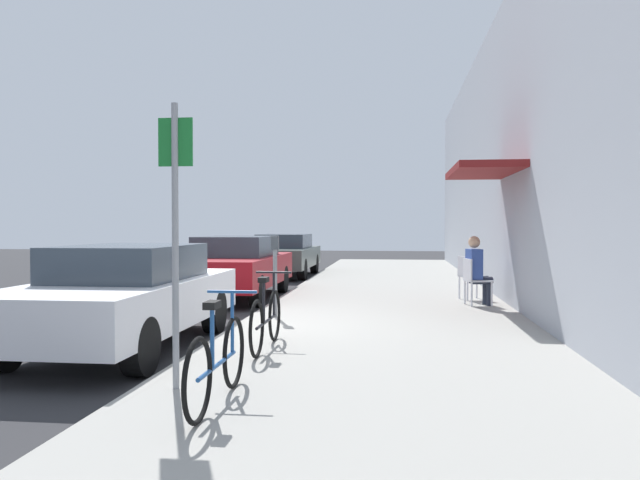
# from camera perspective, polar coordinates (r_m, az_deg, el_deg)

# --- Properties ---
(ground_plane) EXTENTS (60.00, 60.00, 0.00)m
(ground_plane) POSITION_cam_1_polar(r_m,az_deg,el_deg) (9.68, -7.56, -8.25)
(ground_plane) COLOR #2D2D30
(sidewalk_slab) EXTENTS (4.50, 32.00, 0.12)m
(sidewalk_slab) POSITION_cam_1_polar(r_m,az_deg,el_deg) (11.35, 6.18, -6.51)
(sidewalk_slab) COLOR #9E9B93
(sidewalk_slab) RESTS_ON ground_plane
(building_facade) EXTENTS (1.40, 32.00, 6.09)m
(building_facade) POSITION_cam_1_polar(r_m,az_deg,el_deg) (11.56, 18.31, 8.39)
(building_facade) COLOR #999EA8
(building_facade) RESTS_ON ground_plane
(parked_car_0) EXTENTS (1.80, 4.40, 1.35)m
(parked_car_0) POSITION_cam_1_polar(r_m,az_deg,el_deg) (8.53, -17.35, -4.80)
(parked_car_0) COLOR silver
(parked_car_0) RESTS_ON ground_plane
(parked_car_1) EXTENTS (1.80, 4.40, 1.37)m
(parked_car_1) POSITION_cam_1_polar(r_m,az_deg,el_deg) (13.83, -7.74, -2.36)
(parked_car_1) COLOR maroon
(parked_car_1) RESTS_ON ground_plane
(parked_car_2) EXTENTS (1.80, 4.40, 1.33)m
(parked_car_2) POSITION_cam_1_polar(r_m,az_deg,el_deg) (19.69, -3.31, -1.30)
(parked_car_2) COLOR #47514C
(parked_car_2) RESTS_ON ground_plane
(parking_meter) EXTENTS (0.12, 0.10, 1.32)m
(parking_meter) POSITION_cam_1_polar(r_m,az_deg,el_deg) (10.15, -4.13, -2.75)
(parking_meter) COLOR slate
(parking_meter) RESTS_ON sidewalk_slab
(street_sign) EXTENTS (0.32, 0.06, 2.60)m
(street_sign) POSITION_cam_1_polar(r_m,az_deg,el_deg) (5.82, -13.08, 1.58)
(street_sign) COLOR gray
(street_sign) RESTS_ON sidewalk_slab
(bicycle_0) EXTENTS (0.46, 1.71, 0.90)m
(bicycle_0) POSITION_cam_1_polar(r_m,az_deg,el_deg) (5.36, -9.33, -10.87)
(bicycle_0) COLOR black
(bicycle_0) RESTS_ON sidewalk_slab
(bicycle_1) EXTENTS (0.46, 1.71, 0.90)m
(bicycle_1) POSITION_cam_1_polar(r_m,az_deg,el_deg) (7.61, -4.93, -7.21)
(bicycle_1) COLOR black
(bicycle_1) RESTS_ON sidewalk_slab
(cafe_chair_0) EXTENTS (0.53, 0.53, 0.87)m
(cafe_chair_0) POSITION_cam_1_polar(r_m,az_deg,el_deg) (11.97, 13.89, -3.42)
(cafe_chair_0) COLOR silver
(cafe_chair_0) RESTS_ON sidewalk_slab
(seated_patron_0) EXTENTS (0.49, 0.43, 1.29)m
(seated_patron_0) POSITION_cam_1_polar(r_m,az_deg,el_deg) (11.98, 14.17, -2.50)
(seated_patron_0) COLOR #232838
(seated_patron_0) RESTS_ON sidewalk_slab
(cafe_chair_1) EXTENTS (0.56, 0.56, 0.87)m
(cafe_chair_1) POSITION_cam_1_polar(r_m,az_deg,el_deg) (12.85, 13.42, -3.09)
(cafe_chair_1) COLOR silver
(cafe_chair_1) RESTS_ON sidewalk_slab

